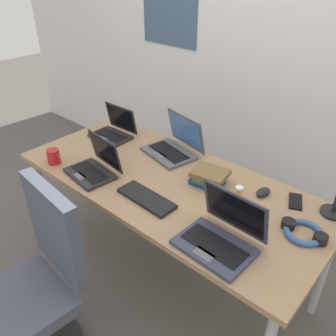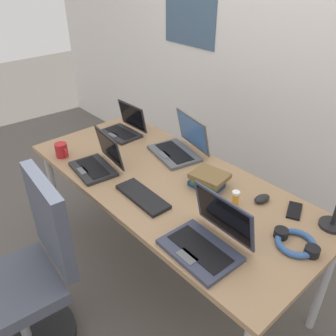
{
  "view_description": "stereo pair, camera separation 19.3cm",
  "coord_description": "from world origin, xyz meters",
  "px_view_note": "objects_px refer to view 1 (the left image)",
  "views": [
    {
      "loc": [
        1.09,
        -1.23,
        1.83
      ],
      "look_at": [
        0.0,
        0.0,
        0.82
      ],
      "focal_mm": 37.61,
      "sensor_mm": 36.0,
      "label": 1
    },
    {
      "loc": [
        1.22,
        -1.1,
        1.83
      ],
      "look_at": [
        0.0,
        0.0,
        0.82
      ],
      "focal_mm": 37.61,
      "sensor_mm": 36.0,
      "label": 2
    }
  ],
  "objects_px": {
    "external_keyboard": "(146,198)",
    "laptop_by_keyboard": "(94,167)",
    "laptop_back_right": "(221,236)",
    "office_chair": "(35,298)",
    "cell_phone": "(295,201)",
    "pill_bottle": "(239,193)",
    "headphones": "(304,232)",
    "coffee_mug": "(54,156)",
    "laptop_front_right": "(114,131)",
    "computer_mouse": "(263,192)",
    "laptop_far_corner": "(174,146)",
    "book_stack": "(209,177)"
  },
  "relations": [
    {
      "from": "computer_mouse",
      "to": "laptop_by_keyboard",
      "type": "bearing_deg",
      "value": -144.19
    },
    {
      "from": "headphones",
      "to": "coffee_mug",
      "type": "height_order",
      "value": "coffee_mug"
    },
    {
      "from": "computer_mouse",
      "to": "cell_phone",
      "type": "xyz_separation_m",
      "value": [
        0.16,
        0.05,
        -0.01
      ]
    },
    {
      "from": "laptop_by_keyboard",
      "to": "pill_bottle",
      "type": "distance_m",
      "value": 0.82
    },
    {
      "from": "laptop_front_right",
      "to": "book_stack",
      "type": "distance_m",
      "value": 0.84
    },
    {
      "from": "laptop_by_keyboard",
      "to": "computer_mouse",
      "type": "xyz_separation_m",
      "value": [
        0.83,
        0.45,
        -0.03
      ]
    },
    {
      "from": "cell_phone",
      "to": "office_chair",
      "type": "bearing_deg",
      "value": -149.06
    },
    {
      "from": "laptop_by_keyboard",
      "to": "office_chair",
      "type": "height_order",
      "value": "office_chair"
    },
    {
      "from": "laptop_back_right",
      "to": "office_chair",
      "type": "height_order",
      "value": "laptop_back_right"
    },
    {
      "from": "laptop_far_corner",
      "to": "coffee_mug",
      "type": "xyz_separation_m",
      "value": [
        -0.46,
        -0.57,
        -0.0
      ]
    },
    {
      "from": "external_keyboard",
      "to": "cell_phone",
      "type": "relative_size",
      "value": 2.43
    },
    {
      "from": "laptop_front_right",
      "to": "cell_phone",
      "type": "height_order",
      "value": "laptop_front_right"
    },
    {
      "from": "laptop_far_corner",
      "to": "headphones",
      "type": "xyz_separation_m",
      "value": [
        0.93,
        -0.19,
        -0.03
      ]
    },
    {
      "from": "external_keyboard",
      "to": "cell_phone",
      "type": "xyz_separation_m",
      "value": [
        0.59,
        0.49,
        -0.01
      ]
    },
    {
      "from": "cell_phone",
      "to": "external_keyboard",
      "type": "bearing_deg",
      "value": -164.29
    },
    {
      "from": "cell_phone",
      "to": "headphones",
      "type": "bearing_deg",
      "value": -82.06
    },
    {
      "from": "laptop_far_corner",
      "to": "headphones",
      "type": "distance_m",
      "value": 0.95
    },
    {
      "from": "external_keyboard",
      "to": "cell_phone",
      "type": "bearing_deg",
      "value": 42.01
    },
    {
      "from": "laptop_far_corner",
      "to": "external_keyboard",
      "type": "relative_size",
      "value": 1.14
    },
    {
      "from": "laptop_by_keyboard",
      "to": "pill_bottle",
      "type": "relative_size",
      "value": 3.93
    },
    {
      "from": "laptop_back_right",
      "to": "coffee_mug",
      "type": "distance_m",
      "value": 1.15
    },
    {
      "from": "laptop_far_corner",
      "to": "coffee_mug",
      "type": "bearing_deg",
      "value": -128.87
    },
    {
      "from": "external_keyboard",
      "to": "book_stack",
      "type": "xyz_separation_m",
      "value": [
        0.15,
        0.33,
        0.03
      ]
    },
    {
      "from": "coffee_mug",
      "to": "office_chair",
      "type": "bearing_deg",
      "value": -45.51
    },
    {
      "from": "laptop_far_corner",
      "to": "cell_phone",
      "type": "relative_size",
      "value": 2.76
    },
    {
      "from": "headphones",
      "to": "pill_bottle",
      "type": "relative_size",
      "value": 2.71
    },
    {
      "from": "computer_mouse",
      "to": "pill_bottle",
      "type": "xyz_separation_m",
      "value": [
        -0.08,
        -0.12,
        0.02
      ]
    },
    {
      "from": "pill_bottle",
      "to": "coffee_mug",
      "type": "xyz_separation_m",
      "value": [
        -1.03,
        -0.42,
        0.0
      ]
    },
    {
      "from": "laptop_back_right",
      "to": "laptop_by_keyboard",
      "type": "height_order",
      "value": "laptop_back_right"
    },
    {
      "from": "laptop_far_corner",
      "to": "headphones",
      "type": "height_order",
      "value": "laptop_far_corner"
    },
    {
      "from": "cell_phone",
      "to": "pill_bottle",
      "type": "bearing_deg",
      "value": -167.17
    },
    {
      "from": "cell_phone",
      "to": "pill_bottle",
      "type": "distance_m",
      "value": 0.29
    },
    {
      "from": "laptop_back_right",
      "to": "laptop_by_keyboard",
      "type": "relative_size",
      "value": 1.08
    },
    {
      "from": "coffee_mug",
      "to": "office_chair",
      "type": "relative_size",
      "value": 0.12
    },
    {
      "from": "computer_mouse",
      "to": "pill_bottle",
      "type": "bearing_deg",
      "value": -114.09
    },
    {
      "from": "laptop_back_right",
      "to": "pill_bottle",
      "type": "distance_m",
      "value": 0.35
    },
    {
      "from": "laptop_back_right",
      "to": "coffee_mug",
      "type": "relative_size",
      "value": 2.97
    },
    {
      "from": "laptop_by_keyboard",
      "to": "cell_phone",
      "type": "relative_size",
      "value": 2.28
    },
    {
      "from": "cell_phone",
      "to": "headphones",
      "type": "height_order",
      "value": "headphones"
    },
    {
      "from": "laptop_far_corner",
      "to": "laptop_front_right",
      "type": "relative_size",
      "value": 1.38
    },
    {
      "from": "cell_phone",
      "to": "pill_bottle",
      "type": "relative_size",
      "value": 1.72
    },
    {
      "from": "external_keyboard",
      "to": "laptop_by_keyboard",
      "type": "bearing_deg",
      "value": -176.11
    },
    {
      "from": "computer_mouse",
      "to": "headphones",
      "type": "distance_m",
      "value": 0.33
    },
    {
      "from": "laptop_far_corner",
      "to": "headphones",
      "type": "bearing_deg",
      "value": -11.49
    },
    {
      "from": "laptop_by_keyboard",
      "to": "laptop_back_right",
      "type": "bearing_deg",
      "value": -0.28
    },
    {
      "from": "laptop_front_right",
      "to": "office_chair",
      "type": "relative_size",
      "value": 0.28
    },
    {
      "from": "laptop_back_right",
      "to": "laptop_far_corner",
      "type": "bearing_deg",
      "value": 144.46
    },
    {
      "from": "headphones",
      "to": "laptop_by_keyboard",
      "type": "bearing_deg",
      "value": -165.25
    },
    {
      "from": "laptop_by_keyboard",
      "to": "pill_bottle",
      "type": "height_order",
      "value": "laptop_by_keyboard"
    },
    {
      "from": "laptop_front_right",
      "to": "computer_mouse",
      "type": "distance_m",
      "value": 1.11
    }
  ]
}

